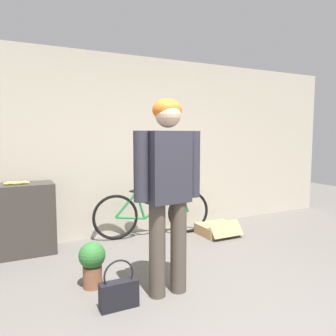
{
  "coord_description": "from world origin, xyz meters",
  "views": [
    {
      "loc": [
        -1.46,
        -1.77,
        1.46
      ],
      "look_at": [
        -0.16,
        0.83,
        1.17
      ],
      "focal_mm": 35.0,
      "sensor_mm": 36.0,
      "label": 1
    }
  ],
  "objects_px": {
    "bicycle": "(153,213)",
    "potted_plant": "(92,262)",
    "handbag": "(119,292)",
    "cardboard_box": "(217,229)",
    "banana": "(16,183)",
    "person": "(168,180)"
  },
  "relations": [
    {
      "from": "cardboard_box",
      "to": "potted_plant",
      "type": "height_order",
      "value": "potted_plant"
    },
    {
      "from": "bicycle",
      "to": "cardboard_box",
      "type": "bearing_deg",
      "value": -13.28
    },
    {
      "from": "bicycle",
      "to": "potted_plant",
      "type": "relative_size",
      "value": 3.88
    },
    {
      "from": "bicycle",
      "to": "banana",
      "type": "xyz_separation_m",
      "value": [
        -1.77,
        0.01,
        0.55
      ]
    },
    {
      "from": "banana",
      "to": "potted_plant",
      "type": "relative_size",
      "value": 0.68
    },
    {
      "from": "bicycle",
      "to": "handbag",
      "type": "relative_size",
      "value": 4.03
    },
    {
      "from": "bicycle",
      "to": "banana",
      "type": "bearing_deg",
      "value": -171.74
    },
    {
      "from": "bicycle",
      "to": "potted_plant",
      "type": "height_order",
      "value": "bicycle"
    },
    {
      "from": "banana",
      "to": "handbag",
      "type": "distance_m",
      "value": 1.99
    },
    {
      "from": "handbag",
      "to": "potted_plant",
      "type": "xyz_separation_m",
      "value": [
        -0.11,
        0.49,
        0.11
      ]
    },
    {
      "from": "banana",
      "to": "handbag",
      "type": "height_order",
      "value": "banana"
    },
    {
      "from": "person",
      "to": "handbag",
      "type": "bearing_deg",
      "value": 179.61
    },
    {
      "from": "person",
      "to": "potted_plant",
      "type": "height_order",
      "value": "person"
    },
    {
      "from": "cardboard_box",
      "to": "banana",
      "type": "bearing_deg",
      "value": 172.28
    },
    {
      "from": "bicycle",
      "to": "cardboard_box",
      "type": "xyz_separation_m",
      "value": [
        0.88,
        -0.35,
        -0.27
      ]
    },
    {
      "from": "cardboard_box",
      "to": "potted_plant",
      "type": "distance_m",
      "value": 2.23
    },
    {
      "from": "banana",
      "to": "cardboard_box",
      "type": "xyz_separation_m",
      "value": [
        2.65,
        -0.36,
        -0.82
      ]
    },
    {
      "from": "person",
      "to": "potted_plant",
      "type": "xyz_separation_m",
      "value": [
        -0.59,
        0.43,
        -0.8
      ]
    },
    {
      "from": "person",
      "to": "cardboard_box",
      "type": "distance_m",
      "value": 2.18
    },
    {
      "from": "banana",
      "to": "cardboard_box",
      "type": "distance_m",
      "value": 2.8
    },
    {
      "from": "handbag",
      "to": "cardboard_box",
      "type": "relative_size",
      "value": 0.8
    },
    {
      "from": "bicycle",
      "to": "potted_plant",
      "type": "distance_m",
      "value": 1.69
    }
  ]
}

